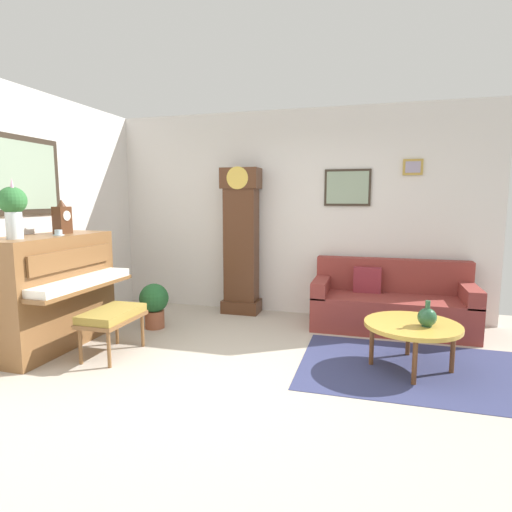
{
  "coord_description": "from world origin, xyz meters",
  "views": [
    {
      "loc": [
        1.1,
        -3.34,
        1.6
      ],
      "look_at": [
        -0.11,
        0.95,
        0.99
      ],
      "focal_mm": 29.21,
      "sensor_mm": 36.0,
      "label": 1
    }
  ],
  "objects_px": {
    "couch": "(391,303)",
    "potted_plant": "(154,303)",
    "piano": "(51,291)",
    "green_jug": "(427,317)",
    "piano_bench": "(112,317)",
    "mantel_clock": "(62,218)",
    "flower_vase": "(13,206)",
    "grandfather_clock": "(241,245)",
    "teacup": "(58,233)",
    "coffee_table": "(412,326)"
  },
  "relations": [
    {
      "from": "couch",
      "to": "teacup",
      "type": "relative_size",
      "value": 16.38
    },
    {
      "from": "piano",
      "to": "couch",
      "type": "xyz_separation_m",
      "value": [
        3.57,
        1.67,
        -0.3
      ]
    },
    {
      "from": "piano_bench",
      "to": "potted_plant",
      "type": "relative_size",
      "value": 1.25
    },
    {
      "from": "couch",
      "to": "coffee_table",
      "type": "xyz_separation_m",
      "value": [
        0.14,
        -1.28,
        0.1
      ]
    },
    {
      "from": "piano_bench",
      "to": "potted_plant",
      "type": "bearing_deg",
      "value": 93.23
    },
    {
      "from": "mantel_clock",
      "to": "green_jug",
      "type": "bearing_deg",
      "value": 1.53
    },
    {
      "from": "piano",
      "to": "green_jug",
      "type": "height_order",
      "value": "piano"
    },
    {
      "from": "grandfather_clock",
      "to": "flower_vase",
      "type": "distance_m",
      "value": 2.82
    },
    {
      "from": "grandfather_clock",
      "to": "couch",
      "type": "bearing_deg",
      "value": -5.4
    },
    {
      "from": "piano_bench",
      "to": "mantel_clock",
      "type": "height_order",
      "value": "mantel_clock"
    },
    {
      "from": "coffee_table",
      "to": "mantel_clock",
      "type": "relative_size",
      "value": 2.32
    },
    {
      "from": "green_jug",
      "to": "potted_plant",
      "type": "bearing_deg",
      "value": 170.0
    },
    {
      "from": "coffee_table",
      "to": "flower_vase",
      "type": "relative_size",
      "value": 1.52
    },
    {
      "from": "grandfather_clock",
      "to": "couch",
      "type": "xyz_separation_m",
      "value": [
        2.01,
        -0.19,
        -0.65
      ]
    },
    {
      "from": "mantel_clock",
      "to": "potted_plant",
      "type": "height_order",
      "value": "mantel_clock"
    },
    {
      "from": "piano",
      "to": "couch",
      "type": "distance_m",
      "value": 3.96
    },
    {
      "from": "couch",
      "to": "green_jug",
      "type": "distance_m",
      "value": 1.38
    },
    {
      "from": "piano_bench",
      "to": "grandfather_clock",
      "type": "bearing_deg",
      "value": 68.08
    },
    {
      "from": "coffee_table",
      "to": "teacup",
      "type": "relative_size",
      "value": 7.59
    },
    {
      "from": "green_jug",
      "to": "potted_plant",
      "type": "relative_size",
      "value": 0.43
    },
    {
      "from": "piano_bench",
      "to": "coffee_table",
      "type": "distance_m",
      "value": 2.96
    },
    {
      "from": "piano_bench",
      "to": "teacup",
      "type": "height_order",
      "value": "teacup"
    },
    {
      "from": "mantel_clock",
      "to": "grandfather_clock",
      "type": "bearing_deg",
      "value": 46.28
    },
    {
      "from": "teacup",
      "to": "piano",
      "type": "bearing_deg",
      "value": -165.96
    },
    {
      "from": "flower_vase",
      "to": "grandfather_clock",
      "type": "bearing_deg",
      "value": 55.59
    },
    {
      "from": "coffee_table",
      "to": "couch",
      "type": "bearing_deg",
      "value": 96.33
    },
    {
      "from": "mantel_clock",
      "to": "flower_vase",
      "type": "relative_size",
      "value": 0.66
    },
    {
      "from": "flower_vase",
      "to": "teacup",
      "type": "relative_size",
      "value": 5.0
    },
    {
      "from": "grandfather_clock",
      "to": "teacup",
      "type": "xyz_separation_m",
      "value": [
        -1.45,
        -1.83,
        0.28
      ]
    },
    {
      "from": "green_jug",
      "to": "potted_plant",
      "type": "distance_m",
      "value": 3.15
    },
    {
      "from": "flower_vase",
      "to": "piano",
      "type": "bearing_deg",
      "value": 90.26
    },
    {
      "from": "piano_bench",
      "to": "grandfather_clock",
      "type": "relative_size",
      "value": 0.34
    },
    {
      "from": "piano",
      "to": "couch",
      "type": "bearing_deg",
      "value": 25.06
    },
    {
      "from": "piano_bench",
      "to": "teacup",
      "type": "relative_size",
      "value": 6.03
    },
    {
      "from": "coffee_table",
      "to": "mantel_clock",
      "type": "distance_m",
      "value": 3.84
    },
    {
      "from": "piano_bench",
      "to": "flower_vase",
      "type": "bearing_deg",
      "value": -155.64
    },
    {
      "from": "grandfather_clock",
      "to": "flower_vase",
      "type": "relative_size",
      "value": 3.5
    },
    {
      "from": "couch",
      "to": "potted_plant",
      "type": "height_order",
      "value": "couch"
    },
    {
      "from": "grandfather_clock",
      "to": "piano",
      "type": "bearing_deg",
      "value": -130.01
    },
    {
      "from": "couch",
      "to": "mantel_clock",
      "type": "distance_m",
      "value": 4.0
    },
    {
      "from": "couch",
      "to": "coffee_table",
      "type": "relative_size",
      "value": 2.16
    },
    {
      "from": "piano",
      "to": "grandfather_clock",
      "type": "bearing_deg",
      "value": 49.99
    },
    {
      "from": "piano",
      "to": "green_jug",
      "type": "distance_m",
      "value": 3.85
    },
    {
      "from": "coffee_table",
      "to": "potted_plant",
      "type": "bearing_deg",
      "value": 170.83
    },
    {
      "from": "potted_plant",
      "to": "green_jug",
      "type": "bearing_deg",
      "value": -10.0
    },
    {
      "from": "couch",
      "to": "potted_plant",
      "type": "relative_size",
      "value": 3.39
    },
    {
      "from": "flower_vase",
      "to": "potted_plant",
      "type": "bearing_deg",
      "value": 60.45
    },
    {
      "from": "grandfather_clock",
      "to": "potted_plant",
      "type": "height_order",
      "value": "grandfather_clock"
    },
    {
      "from": "piano_bench",
      "to": "coffee_table",
      "type": "bearing_deg",
      "value": 8.89
    },
    {
      "from": "couch",
      "to": "mantel_clock",
      "type": "xyz_separation_m",
      "value": [
        -3.57,
        -1.44,
        1.08
      ]
    }
  ]
}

